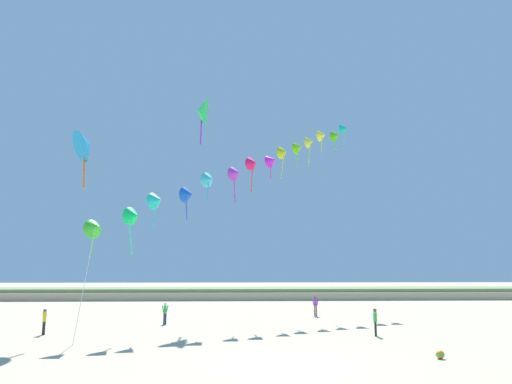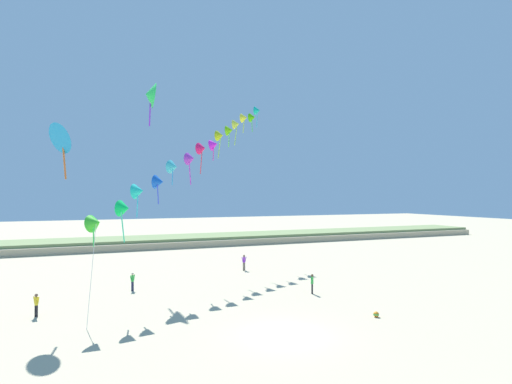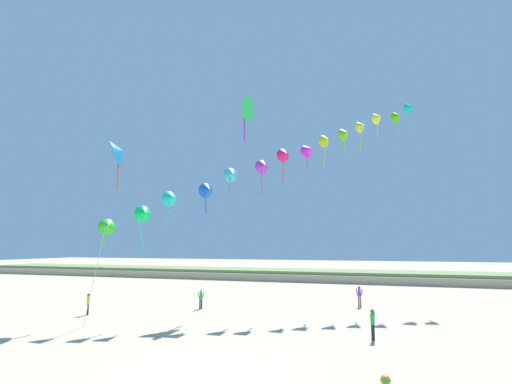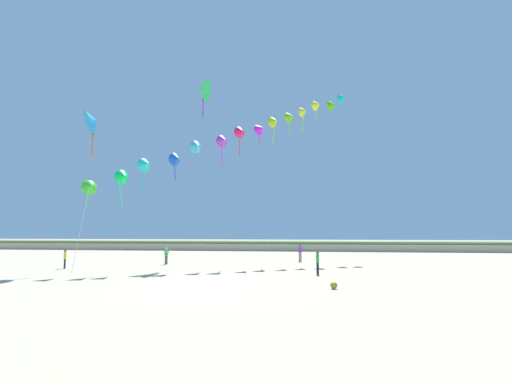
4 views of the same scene
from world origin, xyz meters
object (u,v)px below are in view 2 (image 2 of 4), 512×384
(person_near_right, at_px, (312,282))
(person_far_left, at_px, (133,280))
(person_near_left, at_px, (36,303))
(large_kite_mid_trail, at_px, (150,95))
(large_kite_low_lead, at_px, (64,137))
(beach_ball, at_px, (376,314))
(person_mid_center, at_px, (244,261))

(person_near_right, xyz_separation_m, person_far_left, (-13.09, 6.37, -0.05))
(person_near_left, xyz_separation_m, large_kite_mid_trail, (8.23, 9.36, 16.38))
(large_kite_low_lead, bearing_deg, person_near_left, -158.70)
(person_near_left, bearing_deg, large_kite_mid_trail, 48.67)
(person_near_right, distance_m, large_kite_low_lead, 20.99)
(person_near_left, relative_size, person_far_left, 1.00)
(large_kite_mid_trail, height_order, beach_ball, large_kite_mid_trail)
(person_near_right, xyz_separation_m, large_kite_low_lead, (-17.89, 1.97, 10.81))
(beach_ball, bearing_deg, person_near_left, 157.86)
(person_near_left, relative_size, large_kite_mid_trail, 0.36)
(large_kite_low_lead, bearing_deg, person_mid_center, 29.81)
(person_far_left, relative_size, large_kite_mid_trail, 0.35)
(person_far_left, height_order, large_kite_mid_trail, large_kite_mid_trail)
(person_near_left, bearing_deg, beach_ball, -22.14)
(person_mid_center, distance_m, beach_ball, 18.32)
(large_kite_low_lead, height_order, large_kite_mid_trail, large_kite_mid_trail)
(person_mid_center, height_order, beach_ball, person_mid_center)
(person_near_right, distance_m, person_mid_center, 11.44)
(person_mid_center, height_order, person_far_left, person_mid_center)
(large_kite_mid_trail, bearing_deg, large_kite_low_lead, -127.38)
(person_far_left, bearing_deg, large_kite_mid_trail, 66.48)
(person_near_right, height_order, beach_ball, person_near_right)
(person_near_right, height_order, large_kite_mid_trail, large_kite_mid_trail)
(person_mid_center, bearing_deg, large_kite_low_lead, -150.19)
(person_far_left, distance_m, large_kite_low_lead, 12.66)
(person_near_left, xyz_separation_m, beach_ball, (20.15, -8.20, -0.68))
(person_mid_center, xyz_separation_m, large_kite_mid_trail, (-9.65, -0.60, 16.31))
(person_near_right, xyz_separation_m, person_mid_center, (-1.55, 11.33, 0.03))
(beach_ball, bearing_deg, person_mid_center, 97.14)
(person_near_right, xyz_separation_m, beach_ball, (0.73, -6.82, -0.72))
(large_kite_mid_trail, distance_m, beach_ball, 27.23)
(person_near_left, distance_m, large_kite_low_lead, 10.98)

